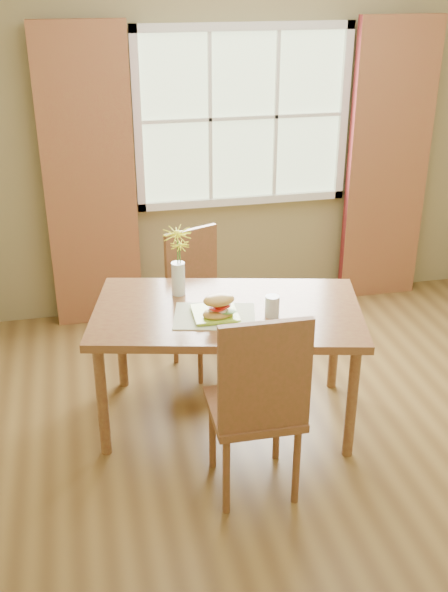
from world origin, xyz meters
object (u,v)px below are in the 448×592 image
chair_near (259,401)px  croissant_sandwich (219,306)px  water_glass (272,307)px  chair_far (200,294)px  flower_vase (178,256)px  dining_table (227,321)px

chair_near → croissant_sandwich: chair_near is taller
croissant_sandwich → water_glass: size_ratio=1.64×
chair_far → flower_vase: (-0.21, -0.44, 0.47)m
chair_far → water_glass: size_ratio=7.79×
chair_near → water_glass: size_ratio=8.85×
water_glass → chair_near: bearing=-111.4°
croissant_sandwich → water_glass: bearing=-11.0°
croissant_sandwich → flower_vase: 0.44m
dining_table → flower_vase: 0.48m
chair_near → chair_far: bearing=91.7°
chair_near → flower_vase: bearing=104.2°
water_glass → chair_far: bearing=107.1°
chair_near → croissant_sandwich: (-0.07, 0.59, 0.24)m
chair_near → water_glass: (0.23, 0.58, 0.21)m
chair_far → croissant_sandwich: (-0.05, -0.82, 0.31)m
dining_table → chair_near: (-0.00, -0.71, -0.08)m
chair_far → flower_vase: size_ratio=2.29×
dining_table → flower_vase: size_ratio=4.06×
dining_table → flower_vase: flower_vase is taller
chair_far → croissant_sandwich: chair_far is taller
flower_vase → water_glass: bearing=-40.3°
chair_far → flower_vase: 0.68m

